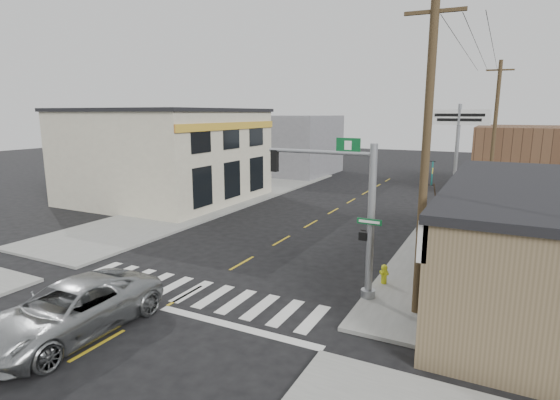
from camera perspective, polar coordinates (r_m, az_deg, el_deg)
The scene contains 20 objects.
ground at distance 17.07m, azimuth -12.26°, elevation -12.08°, with size 140.00×140.00×0.00m, color black.
sidewalk_right at distance 25.92m, azimuth 23.66°, elevation -4.50°, with size 6.00×38.00×0.13m, color gray.
sidewalk_left at distance 32.16m, azimuth -10.17°, elevation -0.77°, with size 6.00×38.00×0.13m, color gray.
center_line at distance 23.40m, azimuth 0.20°, elevation -5.31°, with size 0.12×56.00×0.01m, color gold.
crosswalk at distance 17.35m, azimuth -11.41°, elevation -11.63°, with size 11.00×2.20×0.01m, color silver.
left_building at distance 34.94m, azimuth -14.64°, elevation 5.53°, with size 12.00×12.00×6.80m, color beige.
bldg_distant_right at distance 42.25m, azimuth 29.50°, elevation 4.56°, with size 8.00×10.00×5.60m, color brown.
bldg_distant_left at distance 48.94m, azimuth 1.35°, elevation 7.22°, with size 9.00×10.00×6.40m, color gray.
suv at distance 15.12m, azimuth -25.72°, elevation -12.82°, with size 2.68×5.80×1.61m, color #929698.
traffic_signal_pole at distance 15.72m, azimuth 9.49°, elevation -0.45°, with size 4.51×0.37×5.72m.
guide_sign at distance 20.97m, azimuth 21.05°, elevation -2.72°, with size 1.55×0.13×2.72m.
fire_hydrant at distance 17.77m, azimuth 13.44°, elevation -9.28°, with size 0.24×0.24×0.77m.
ped_crossing_sign at distance 23.57m, azimuth 21.40°, elevation -1.38°, with size 0.96×0.07×2.47m.
lamp_post at distance 25.27m, azimuth 18.18°, elevation 2.42°, with size 0.65×0.51×5.01m.
dance_center_sign at distance 27.56m, azimuth 22.22°, elevation 7.86°, with size 3.33×0.21×7.08m.
bare_tree at distance 18.69m, azimuth 21.52°, elevation 0.86°, with size 2.18×2.18×4.37m.
shrub_front at distance 16.43m, azimuth 25.90°, elevation -11.54°, with size 1.36×1.36×1.02m, color #1A3616.
shrub_back at distance 19.94m, azimuth 25.16°, elevation -7.85°, with size 1.05×1.05×0.79m, color #163215.
utility_pole_near at distance 14.48m, azimuth 18.47°, elevation 5.35°, with size 1.77×0.27×10.17m.
utility_pole_far at distance 33.96m, azimuth 26.18°, elevation 7.79°, with size 1.75×0.26×10.06m.
Camera 1 is at (10.08, -12.03, 6.71)m, focal length 28.00 mm.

